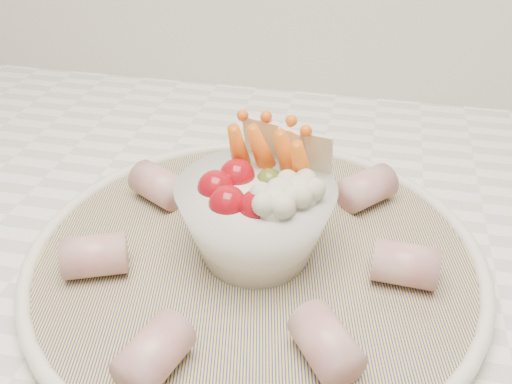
# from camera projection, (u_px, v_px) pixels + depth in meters

# --- Properties ---
(serving_platter) EXTENTS (0.46, 0.46, 0.02)m
(serving_platter) POSITION_uv_depth(u_px,v_px,m) (255.00, 258.00, 0.48)
(serving_platter) COLOR navy
(serving_platter) RESTS_ON kitchen_counter
(veggie_bowl) EXTENTS (0.13, 0.13, 0.11)m
(veggie_bowl) POSITION_uv_depth(u_px,v_px,m) (258.00, 213.00, 0.46)
(veggie_bowl) COLOR white
(veggie_bowl) RESTS_ON serving_platter
(cured_meat_rolls) EXTENTS (0.30, 0.32, 0.03)m
(cured_meat_rolls) POSITION_uv_depth(u_px,v_px,m) (254.00, 238.00, 0.47)
(cured_meat_rolls) COLOR #AD4F57
(cured_meat_rolls) RESTS_ON serving_platter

